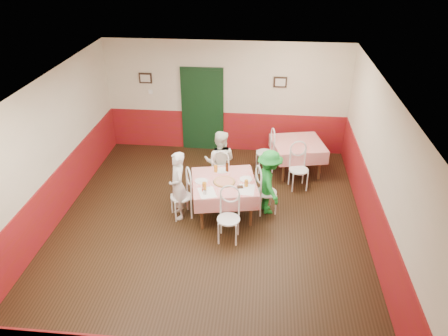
# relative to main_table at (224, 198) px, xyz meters

# --- Properties ---
(floor) EXTENTS (7.00, 7.00, 0.00)m
(floor) POSITION_rel_main_table_xyz_m (-0.23, -0.52, -0.38)
(floor) COLOR black
(floor) RESTS_ON ground
(ceiling) EXTENTS (7.00, 7.00, 0.00)m
(ceiling) POSITION_rel_main_table_xyz_m (-0.23, -0.52, 2.42)
(ceiling) COLOR white
(ceiling) RESTS_ON back_wall
(back_wall) EXTENTS (6.00, 0.10, 2.80)m
(back_wall) POSITION_rel_main_table_xyz_m (-0.23, 2.98, 1.02)
(back_wall) COLOR beige
(back_wall) RESTS_ON ground
(front_wall) EXTENTS (6.00, 0.10, 2.80)m
(front_wall) POSITION_rel_main_table_xyz_m (-0.23, -4.02, 1.02)
(front_wall) COLOR beige
(front_wall) RESTS_ON ground
(left_wall) EXTENTS (0.10, 7.00, 2.80)m
(left_wall) POSITION_rel_main_table_xyz_m (-3.23, -0.52, 1.02)
(left_wall) COLOR beige
(left_wall) RESTS_ON ground
(right_wall) EXTENTS (0.10, 7.00, 2.80)m
(right_wall) POSITION_rel_main_table_xyz_m (2.77, -0.52, 1.02)
(right_wall) COLOR beige
(right_wall) RESTS_ON ground
(wainscot_back) EXTENTS (6.00, 0.03, 1.00)m
(wainscot_back) POSITION_rel_main_table_xyz_m (-0.23, 2.96, 0.12)
(wainscot_back) COLOR maroon
(wainscot_back) RESTS_ON ground
(wainscot_left) EXTENTS (0.03, 7.00, 1.00)m
(wainscot_left) POSITION_rel_main_table_xyz_m (-3.22, -0.52, 0.12)
(wainscot_left) COLOR maroon
(wainscot_left) RESTS_ON ground
(wainscot_right) EXTENTS (0.03, 7.00, 1.00)m
(wainscot_right) POSITION_rel_main_table_xyz_m (2.75, -0.52, 0.12)
(wainscot_right) COLOR maroon
(wainscot_right) RESTS_ON ground
(door) EXTENTS (0.96, 0.06, 2.10)m
(door) POSITION_rel_main_table_xyz_m (-0.83, 2.93, 0.68)
(door) COLOR black
(door) RESTS_ON ground
(picture_left) EXTENTS (0.32, 0.03, 0.26)m
(picture_left) POSITION_rel_main_table_xyz_m (-2.23, 2.93, 1.48)
(picture_left) COLOR black
(picture_left) RESTS_ON back_wall
(picture_right) EXTENTS (0.32, 0.03, 0.26)m
(picture_right) POSITION_rel_main_table_xyz_m (1.07, 2.93, 1.48)
(picture_right) COLOR black
(picture_right) RESTS_ON back_wall
(thermostat) EXTENTS (0.10, 0.03, 0.10)m
(thermostat) POSITION_rel_main_table_xyz_m (-2.13, 2.93, 1.12)
(thermostat) COLOR white
(thermostat) RESTS_ON back_wall
(main_table) EXTENTS (1.43, 1.43, 0.77)m
(main_table) POSITION_rel_main_table_xyz_m (0.00, 0.00, 0.00)
(main_table) COLOR red
(main_table) RESTS_ON ground
(second_table) EXTENTS (1.34, 1.34, 0.77)m
(second_table) POSITION_rel_main_table_xyz_m (1.53, 1.90, 0.00)
(second_table) COLOR red
(second_table) RESTS_ON ground
(chair_left) EXTENTS (0.56, 0.56, 0.90)m
(chair_left) POSITION_rel_main_table_xyz_m (-0.83, -0.17, 0.08)
(chair_left) COLOR white
(chair_left) RESTS_ON ground
(chair_right) EXTENTS (0.53, 0.53, 0.90)m
(chair_right) POSITION_rel_main_table_xyz_m (0.83, 0.17, 0.08)
(chair_right) COLOR white
(chair_right) RESTS_ON ground
(chair_far) EXTENTS (0.48, 0.48, 0.90)m
(chair_far) POSITION_rel_main_table_xyz_m (-0.17, 0.83, 0.08)
(chair_far) COLOR white
(chair_far) RESTS_ON ground
(chair_near) EXTENTS (0.44, 0.44, 0.90)m
(chair_near) POSITION_rel_main_table_xyz_m (0.17, -0.83, 0.08)
(chair_near) COLOR white
(chair_near) RESTS_ON ground
(chair_second_a) EXTENTS (0.50, 0.50, 0.90)m
(chair_second_a) POSITION_rel_main_table_xyz_m (0.78, 1.90, 0.08)
(chair_second_a) COLOR white
(chair_second_a) RESTS_ON ground
(chair_second_b) EXTENTS (0.50, 0.50, 0.90)m
(chair_second_b) POSITION_rel_main_table_xyz_m (1.53, 1.15, 0.08)
(chair_second_b) COLOR white
(chair_second_b) RESTS_ON ground
(pizza) EXTENTS (0.48, 0.48, 0.03)m
(pizza) POSITION_rel_main_table_xyz_m (0.01, -0.05, 0.40)
(pizza) COLOR #B74723
(pizza) RESTS_ON main_table
(plate_left) EXTENTS (0.29, 0.29, 0.01)m
(plate_left) POSITION_rel_main_table_xyz_m (-0.44, -0.06, 0.39)
(plate_left) COLOR white
(plate_left) RESTS_ON main_table
(plate_right) EXTENTS (0.29, 0.29, 0.01)m
(plate_right) POSITION_rel_main_table_xyz_m (0.42, 0.10, 0.39)
(plate_right) COLOR white
(plate_right) RESTS_ON main_table
(plate_far) EXTENTS (0.29, 0.29, 0.01)m
(plate_far) POSITION_rel_main_table_xyz_m (-0.08, 0.40, 0.39)
(plate_far) COLOR white
(plate_far) RESTS_ON main_table
(glass_a) EXTENTS (0.09, 0.09, 0.14)m
(glass_a) POSITION_rel_main_table_xyz_m (-0.34, -0.34, 0.46)
(glass_a) COLOR #BF7219
(glass_a) RESTS_ON main_table
(glass_b) EXTENTS (0.09, 0.09, 0.13)m
(glass_b) POSITION_rel_main_table_xyz_m (0.44, -0.16, 0.45)
(glass_b) COLOR #BF7219
(glass_b) RESTS_ON main_table
(glass_c) EXTENTS (0.09, 0.09, 0.14)m
(glass_c) POSITION_rel_main_table_xyz_m (-0.20, 0.35, 0.46)
(glass_c) COLOR #BF7219
(glass_c) RESTS_ON main_table
(beer_bottle) EXTENTS (0.07, 0.07, 0.22)m
(beer_bottle) POSITION_rel_main_table_xyz_m (0.02, 0.39, 0.50)
(beer_bottle) COLOR #381C0A
(beer_bottle) RESTS_ON main_table
(shaker_a) EXTENTS (0.04, 0.04, 0.09)m
(shaker_a) POSITION_rel_main_table_xyz_m (-0.33, -0.51, 0.43)
(shaker_a) COLOR silver
(shaker_a) RESTS_ON main_table
(shaker_b) EXTENTS (0.04, 0.04, 0.09)m
(shaker_b) POSITION_rel_main_table_xyz_m (-0.29, -0.52, 0.43)
(shaker_b) COLOR silver
(shaker_b) RESTS_ON main_table
(shaker_c) EXTENTS (0.04, 0.04, 0.09)m
(shaker_c) POSITION_rel_main_table_xyz_m (-0.36, -0.42, 0.43)
(shaker_c) COLOR #B23319
(shaker_c) RESTS_ON main_table
(menu_left) EXTENTS (0.41, 0.48, 0.00)m
(menu_left) POSITION_rel_main_table_xyz_m (-0.27, -0.45, 0.39)
(menu_left) COLOR white
(menu_left) RESTS_ON main_table
(menu_right) EXTENTS (0.31, 0.40, 0.00)m
(menu_right) POSITION_rel_main_table_xyz_m (0.45, -0.28, 0.39)
(menu_right) COLOR white
(menu_right) RESTS_ON main_table
(wallet) EXTENTS (0.13, 0.11, 0.02)m
(wallet) POSITION_rel_main_table_xyz_m (0.33, -0.21, 0.40)
(wallet) COLOR black
(wallet) RESTS_ON main_table
(diner_left) EXTENTS (0.50, 0.60, 1.41)m
(diner_left) POSITION_rel_main_table_xyz_m (-0.88, -0.17, 0.33)
(diner_left) COLOR gray
(diner_left) RESTS_ON ground
(diner_far) EXTENTS (0.72, 0.58, 1.42)m
(diner_far) POSITION_rel_main_table_xyz_m (-0.17, 0.88, 0.33)
(diner_far) COLOR gray
(diner_far) RESTS_ON ground
(diner_right) EXTENTS (0.73, 0.98, 1.36)m
(diner_right) POSITION_rel_main_table_xyz_m (0.88, 0.17, 0.30)
(diner_right) COLOR gray
(diner_right) RESTS_ON ground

